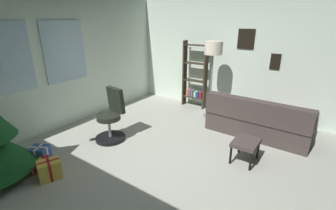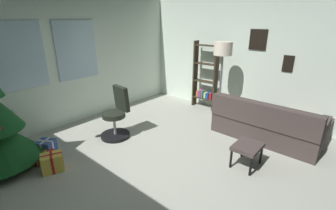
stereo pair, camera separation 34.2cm
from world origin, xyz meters
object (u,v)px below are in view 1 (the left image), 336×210
gift_box_red (39,164)px  office_chair (111,120)px  couch (267,120)px  footstool (246,144)px  gift_box_gold (50,170)px  gift_box_blue (40,155)px  bookshelf (195,78)px  floor_lamp (213,53)px

gift_box_red → office_chair: (1.33, -0.19, 0.30)m
couch → footstool: bearing=178.5°
footstool → gift_box_gold: 2.98m
couch → gift_box_red: size_ratio=6.06×
footstool → office_chair: bearing=106.4°
office_chair → gift_box_blue: bearing=163.9°
footstool → bookshelf: bearing=46.8°
bookshelf → floor_lamp: (-0.40, -0.64, 0.74)m
gift_box_red → bookshelf: (3.82, -0.60, 0.66)m
gift_box_blue → floor_lamp: (3.30, -1.40, 1.36)m
gift_box_blue → floor_lamp: size_ratio=0.20×
gift_box_blue → office_chair: office_chair is taller
footstool → gift_box_blue: footstool is taller
bookshelf → floor_lamp: 1.06m
floor_lamp → bookshelf: bearing=58.0°
couch → floor_lamp: floor_lamp is taller
office_chair → bookshelf: bearing=-9.3°
gift_box_gold → couch: bearing=-33.9°
couch → gift_box_red: 4.14m
gift_box_red → gift_box_blue: size_ratio=0.92×
gift_box_red → gift_box_blue: bearing=55.4°
gift_box_red → office_chair: bearing=-8.2°
gift_box_gold → gift_box_blue: (0.13, 0.51, -0.00)m
office_chair → floor_lamp: bearing=-26.7°
gift_box_red → gift_box_gold: size_ratio=0.88×
gift_box_gold → floor_lamp: 3.80m
bookshelf → floor_lamp: size_ratio=0.97×
footstool → gift_box_gold: (-2.03, 2.17, -0.17)m
couch → office_chair: size_ratio=1.95×
gift_box_blue → footstool: bearing=-54.6°
gift_box_red → gift_box_gold: gift_box_gold is taller
bookshelf → floor_lamp: bearing=-122.0°
gift_box_gold → floor_lamp: bearing=-14.5°
footstool → gift_box_red: 3.23m
footstool → office_chair: office_chair is taller
gift_box_red → floor_lamp: size_ratio=0.18×
gift_box_gold → office_chair: office_chair is taller
footstool → gift_box_red: bearing=128.6°
couch → footstool: 1.24m
gift_box_blue → office_chair: bearing=-16.1°
gift_box_red → floor_lamp: 3.89m
footstool → office_chair: size_ratio=0.48×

